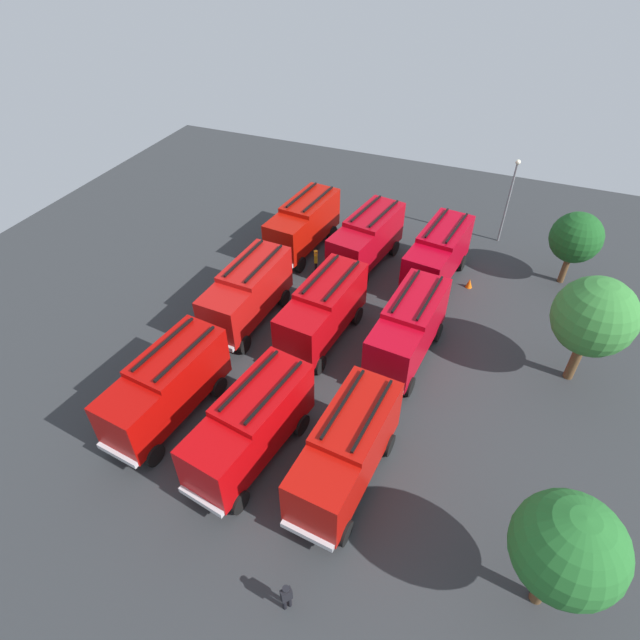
{
  "coord_description": "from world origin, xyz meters",
  "views": [
    {
      "loc": [
        21.34,
        8.74,
        20.84
      ],
      "look_at": [
        0.0,
        0.0,
        1.4
      ],
      "focal_mm": 28.77,
      "sensor_mm": 36.0,
      "label": 1
    }
  ],
  "objects_px": {
    "fire_truck_4": "(323,310)",
    "fire_truck_8": "(346,450)",
    "firefighter_0": "(287,597)",
    "traffic_cone_0": "(469,283)",
    "fire_truck_6": "(438,254)",
    "fire_truck_5": "(251,425)",
    "fire_truck_7": "(408,328)",
    "fire_truck_3": "(367,238)",
    "fire_truck_1": "(247,292)",
    "firefighter_1": "(316,260)",
    "fire_truck_2": "(166,386)",
    "tree_2": "(568,548)",
    "lamppost": "(509,195)",
    "tree_0": "(576,238)",
    "tree_1": "(594,317)",
    "fire_truck_0": "(303,224)"
  },
  "relations": [
    {
      "from": "fire_truck_4",
      "to": "fire_truck_8",
      "type": "xyz_separation_m",
      "value": [
        8.63,
        4.59,
        0.0
      ]
    },
    {
      "from": "firefighter_0",
      "to": "traffic_cone_0",
      "type": "bearing_deg",
      "value": 123.32
    },
    {
      "from": "fire_truck_4",
      "to": "fire_truck_6",
      "type": "height_order",
      "value": "same"
    },
    {
      "from": "fire_truck_5",
      "to": "fire_truck_7",
      "type": "xyz_separation_m",
      "value": [
        -9.28,
        4.9,
        0.0
      ]
    },
    {
      "from": "traffic_cone_0",
      "to": "fire_truck_3",
      "type": "bearing_deg",
      "value": -89.74
    },
    {
      "from": "fire_truck_1",
      "to": "fire_truck_3",
      "type": "bearing_deg",
      "value": 154.4
    },
    {
      "from": "firefighter_1",
      "to": "traffic_cone_0",
      "type": "bearing_deg",
      "value": -10.41
    },
    {
      "from": "fire_truck_2",
      "to": "firefighter_0",
      "type": "height_order",
      "value": "fire_truck_2"
    },
    {
      "from": "firefighter_0",
      "to": "fire_truck_5",
      "type": "bearing_deg",
      "value": 168.01
    },
    {
      "from": "fire_truck_6",
      "to": "tree_2",
      "type": "distance_m",
      "value": 20.97
    },
    {
      "from": "fire_truck_3",
      "to": "fire_truck_8",
      "type": "xyz_separation_m",
      "value": [
        17.11,
        4.73,
        0.0
      ]
    },
    {
      "from": "fire_truck_1",
      "to": "fire_truck_4",
      "type": "xyz_separation_m",
      "value": [
        -0.17,
        4.86,
        0.0
      ]
    },
    {
      "from": "fire_truck_3",
      "to": "fire_truck_6",
      "type": "xyz_separation_m",
      "value": [
        0.09,
        5.03,
        0.0
      ]
    },
    {
      "from": "fire_truck_3",
      "to": "fire_truck_4",
      "type": "bearing_deg",
      "value": 10.62
    },
    {
      "from": "fire_truck_7",
      "to": "traffic_cone_0",
      "type": "height_order",
      "value": "fire_truck_7"
    },
    {
      "from": "fire_truck_3",
      "to": "lamppost",
      "type": "height_order",
      "value": "lamppost"
    },
    {
      "from": "fire_truck_6",
      "to": "firefighter_0",
      "type": "distance_m",
      "value": 23.08
    },
    {
      "from": "fire_truck_7",
      "to": "tree_2",
      "type": "distance_m",
      "value": 13.88
    },
    {
      "from": "fire_truck_6",
      "to": "traffic_cone_0",
      "type": "distance_m",
      "value": 3.03
    },
    {
      "from": "tree_2",
      "to": "fire_truck_1",
      "type": "bearing_deg",
      "value": -120.47
    },
    {
      "from": "fire_truck_4",
      "to": "firefighter_1",
      "type": "relative_size",
      "value": 4.51
    },
    {
      "from": "tree_0",
      "to": "fire_truck_3",
      "type": "bearing_deg",
      "value": -76.67
    },
    {
      "from": "fire_truck_1",
      "to": "tree_0",
      "type": "relative_size",
      "value": 1.42
    },
    {
      "from": "fire_truck_2",
      "to": "firefighter_0",
      "type": "distance_m",
      "value": 11.33
    },
    {
      "from": "tree_1",
      "to": "traffic_cone_0",
      "type": "height_order",
      "value": "tree_1"
    },
    {
      "from": "tree_0",
      "to": "firefighter_1",
      "type": "bearing_deg",
      "value": -72.06
    },
    {
      "from": "fire_truck_8",
      "to": "lamppost",
      "type": "height_order",
      "value": "lamppost"
    },
    {
      "from": "fire_truck_0",
      "to": "fire_truck_7",
      "type": "xyz_separation_m",
      "value": [
        8.41,
        10.06,
        0.0
      ]
    },
    {
      "from": "firefighter_0",
      "to": "fire_truck_3",
      "type": "bearing_deg",
      "value": 141.56
    },
    {
      "from": "fire_truck_1",
      "to": "fire_truck_7",
      "type": "bearing_deg",
      "value": 95.73
    },
    {
      "from": "fire_truck_4",
      "to": "firefighter_0",
      "type": "distance_m",
      "value": 15.37
    },
    {
      "from": "fire_truck_0",
      "to": "tree_0",
      "type": "distance_m",
      "value": 18.4
    },
    {
      "from": "traffic_cone_0",
      "to": "tree_2",
      "type": "bearing_deg",
      "value": 16.89
    },
    {
      "from": "fire_truck_0",
      "to": "fire_truck_4",
      "type": "distance_m",
      "value": 10.07
    },
    {
      "from": "fire_truck_0",
      "to": "tree_0",
      "type": "relative_size",
      "value": 1.44
    },
    {
      "from": "fire_truck_7",
      "to": "tree_2",
      "type": "bearing_deg",
      "value": 41.78
    },
    {
      "from": "fire_truck_1",
      "to": "fire_truck_2",
      "type": "bearing_deg",
      "value": 2.8
    },
    {
      "from": "fire_truck_3",
      "to": "firefighter_0",
      "type": "relative_size",
      "value": 4.7
    },
    {
      "from": "fire_truck_2",
      "to": "fire_truck_3",
      "type": "height_order",
      "value": "same"
    },
    {
      "from": "traffic_cone_0",
      "to": "lamppost",
      "type": "xyz_separation_m",
      "value": [
        -7.0,
        1.05,
        3.48
      ]
    },
    {
      "from": "fire_truck_0",
      "to": "fire_truck_6",
      "type": "bearing_deg",
      "value": 94.1
    },
    {
      "from": "firefighter_1",
      "to": "tree_1",
      "type": "height_order",
      "value": "tree_1"
    },
    {
      "from": "fire_truck_7",
      "to": "traffic_cone_0",
      "type": "relative_size",
      "value": 11.4
    },
    {
      "from": "fire_truck_8",
      "to": "tree_0",
      "type": "relative_size",
      "value": 1.43
    },
    {
      "from": "fire_truck_8",
      "to": "firefighter_1",
      "type": "height_order",
      "value": "fire_truck_8"
    },
    {
      "from": "tree_1",
      "to": "lamppost",
      "type": "height_order",
      "value": "lamppost"
    },
    {
      "from": "firefighter_0",
      "to": "tree_0",
      "type": "bearing_deg",
      "value": 112.15
    },
    {
      "from": "fire_truck_7",
      "to": "tree_1",
      "type": "xyz_separation_m",
      "value": [
        -1.85,
        8.88,
        2.18
      ]
    },
    {
      "from": "fire_truck_4",
      "to": "fire_truck_5",
      "type": "bearing_deg",
      "value": 6.8
    },
    {
      "from": "traffic_cone_0",
      "to": "tree_1",
      "type": "bearing_deg",
      "value": 45.89
    }
  ]
}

